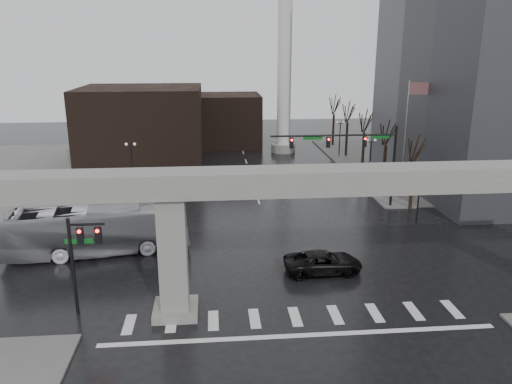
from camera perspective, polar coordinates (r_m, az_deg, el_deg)
ground at (r=31.13m, az=4.19°, el=-13.09°), size 160.00×160.00×0.00m
sidewalk_ne at (r=71.43m, az=20.42°, el=3.05°), size 28.00×36.00×0.15m
sidewalk_nw at (r=67.98m, az=-23.33°, el=2.10°), size 28.00×36.00×0.15m
elevated_guideway at (r=28.62m, az=6.97°, el=-0.83°), size 48.00×2.60×8.70m
building_far_left at (r=70.11m, az=-12.87°, el=7.54°), size 16.00×14.00×10.00m
building_far_mid at (r=79.56m, az=-3.22°, el=8.21°), size 10.00×10.00×8.00m
smokestack at (r=73.51m, az=3.29°, el=14.85°), size 3.60×3.60×30.00m
signal_mast_arm at (r=48.44m, az=11.34°, el=4.80°), size 12.12×0.43×8.00m
signal_left_pole at (r=30.41m, az=-19.38°, el=-6.25°), size 2.30×0.30×6.00m
flagpole_assembly at (r=53.20m, az=17.06°, el=7.29°), size 2.06×0.12×12.00m
lamp_right_0 at (r=46.11m, az=18.21°, el=0.70°), size 1.22×0.32×5.11m
lamp_right_1 at (r=58.84m, az=12.96°, el=4.38°), size 1.22×0.32×5.11m
lamp_right_2 at (r=72.04m, az=9.58°, el=6.72°), size 1.22×0.32×5.11m
lamp_left_0 at (r=43.32m, az=-16.75°, el=-0.16°), size 1.22×0.32×5.11m
lamp_left_1 at (r=56.68m, az=-14.06°, el=3.86°), size 1.22×0.32×5.11m
lamp_left_2 at (r=70.29m, az=-12.39°, el=6.33°), size 1.22×0.32×5.11m
tree_right_0 at (r=50.24m, az=17.47°, el=1.20°), size 1.09×1.58×7.50m
tree_right_1 at (r=57.47m, az=14.50°, el=3.36°), size 1.09×1.61×7.67m
tree_right_2 at (r=64.87m, az=12.19°, el=5.02°), size 1.10×1.63×7.85m
tree_right_3 at (r=72.41m, az=10.35°, el=6.34°), size 1.11×1.66×8.02m
tree_right_4 at (r=80.03m, az=8.85°, el=7.39°), size 1.12×1.69×8.19m
pickup_truck at (r=35.47m, az=7.68°, el=-7.96°), size 5.54×2.71×1.51m
city_bus at (r=39.76m, az=-17.64°, el=-4.11°), size 13.94×5.16×3.79m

